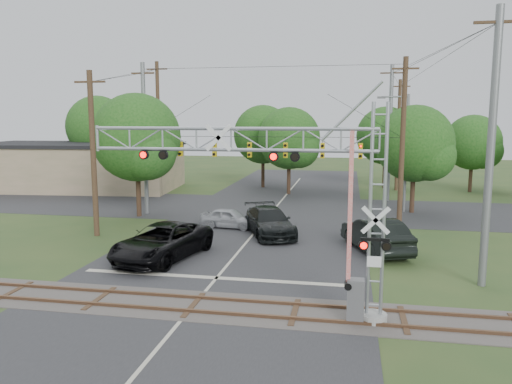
% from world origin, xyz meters
% --- Properties ---
extents(ground, '(160.00, 160.00, 0.00)m').
position_xyz_m(ground, '(0.00, 0.00, 0.00)').
color(ground, '#2D4721').
rests_on(ground, ground).
extents(road_main, '(14.00, 90.00, 0.02)m').
position_xyz_m(road_main, '(0.00, 10.00, 0.01)').
color(road_main, '#2C2C2F').
rests_on(road_main, ground).
extents(road_cross, '(90.00, 12.00, 0.02)m').
position_xyz_m(road_cross, '(0.00, 24.00, 0.01)').
color(road_cross, '#2C2C2F').
rests_on(road_cross, ground).
extents(railroad_track, '(90.00, 3.20, 0.17)m').
position_xyz_m(railroad_track, '(0.00, 2.00, 0.03)').
color(railroad_track, '#4A4540').
rests_on(railroad_track, ground).
extents(crossing_gantry, '(11.09, 1.01, 7.90)m').
position_xyz_m(crossing_gantry, '(3.63, 1.63, 4.85)').
color(crossing_gantry, gray).
rests_on(crossing_gantry, ground).
extents(traffic_signal_span, '(19.34, 0.36, 11.50)m').
position_xyz_m(traffic_signal_span, '(0.91, 20.00, 5.63)').
color(traffic_signal_span, slate).
rests_on(traffic_signal_span, ground).
extents(pickup_black, '(4.34, 7.09, 1.84)m').
position_xyz_m(pickup_black, '(-3.66, 8.16, 0.92)').
color(pickup_black, black).
rests_on(pickup_black, ground).
extents(car_dark, '(4.56, 6.44, 1.73)m').
position_xyz_m(car_dark, '(1.02, 14.57, 0.87)').
color(car_dark, black).
rests_on(car_dark, ground).
extents(sedan_silver, '(4.10, 2.13, 1.33)m').
position_xyz_m(sedan_silver, '(-1.96, 16.16, 0.67)').
color(sedan_silver, '#A0A2A7').
rests_on(sedan_silver, ground).
extents(suv_dark, '(3.96, 6.10, 1.90)m').
position_xyz_m(suv_dark, '(7.45, 11.73, 0.95)').
color(suv_dark, black).
rests_on(suv_dark, ground).
extents(commercial_building, '(21.39, 12.30, 4.81)m').
position_xyz_m(commercial_building, '(-22.03, 31.98, 2.41)').
color(commercial_building, '#877C5A').
rests_on(commercial_building, ground).
extents(streetlight, '(2.46, 0.26, 9.21)m').
position_xyz_m(streetlight, '(10.08, 24.44, 5.15)').
color(streetlight, slate).
rests_on(streetlight, ground).
extents(utility_poles, '(25.59, 30.45, 12.56)m').
position_xyz_m(utility_poles, '(2.19, 23.08, 5.93)').
color(utility_poles, '#3B281B').
rests_on(utility_poles, ground).
extents(treeline, '(52.08, 25.90, 9.92)m').
position_xyz_m(treeline, '(-2.12, 32.18, 5.53)').
color(treeline, '#3C281B').
rests_on(treeline, ground).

